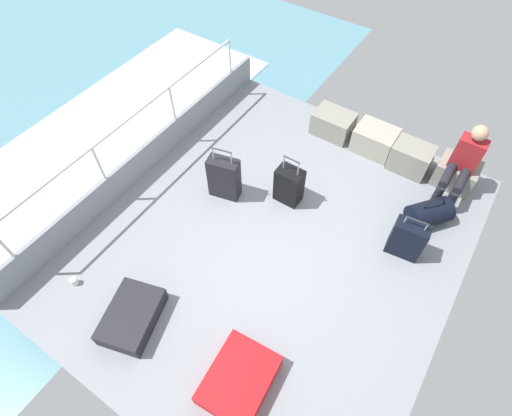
{
  "coord_description": "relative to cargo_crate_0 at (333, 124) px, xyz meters",
  "views": [
    {
      "loc": [
        1.35,
        -2.48,
        4.39
      ],
      "look_at": [
        -0.36,
        0.11,
        0.25
      ],
      "focal_mm": 28.33,
      "sensor_mm": 36.0,
      "label": 1
    }
  ],
  "objects": [
    {
      "name": "suitcase_4",
      "position": [
        0.1,
        -1.52,
        0.09
      ],
      "size": [
        0.35,
        0.25,
        0.78
      ],
      "color": "black",
      "rests_on": "ground_plane"
    },
    {
      "name": "gunwale_port",
      "position": [
        -1.87,
        -2.17,
        0.04
      ],
      "size": [
        0.06,
        5.2,
        0.45
      ],
      "primitive_type": "cube",
      "color": "gray",
      "rests_on": "ground_plane"
    },
    {
      "name": "cargo_crate_3",
      "position": [
        1.9,
        0.02,
        0.01
      ],
      "size": [
        0.56,
        0.43,
        0.38
      ],
      "color": "gray",
      "rests_on": "ground_plane"
    },
    {
      "name": "cargo_crate_2",
      "position": [
        1.27,
        -0.06,
        0.02
      ],
      "size": [
        0.58,
        0.4,
        0.42
      ],
      "color": "gray",
      "rests_on": "ground_plane"
    },
    {
      "name": "cargo_crate_0",
      "position": [
        0.0,
        0.0,
        0.0
      ],
      "size": [
        0.63,
        0.43,
        0.37
      ],
      "color": "gray",
      "rests_on": "ground_plane"
    },
    {
      "name": "suitcase_3",
      "position": [
        -0.43,
        -3.98,
        -0.08
      ],
      "size": [
        0.7,
        0.86,
        0.22
      ],
      "color": "black",
      "rests_on": "ground_plane"
    },
    {
      "name": "railing_port",
      "position": [
        -1.87,
        -2.17,
        0.59
      ],
      "size": [
        0.04,
        4.2,
        1.02
      ],
      "color": "silver",
      "rests_on": "ground_plane"
    },
    {
      "name": "paper_cup",
      "position": [
        -1.34,
        -4.04,
        -0.14
      ],
      "size": [
        0.08,
        0.08,
        0.1
      ],
      "primitive_type": "cylinder",
      "color": "white",
      "rests_on": "ground_plane"
    },
    {
      "name": "suitcase_0",
      "position": [
        -0.67,
        -1.93,
        0.14
      ],
      "size": [
        0.45,
        0.3,
        0.85
      ],
      "color": "black",
      "rests_on": "ground_plane"
    },
    {
      "name": "duffel_bag",
      "position": [
        1.82,
        -0.84,
        -0.01
      ],
      "size": [
        0.6,
        0.63,
        0.49
      ],
      "color": "black",
      "rests_on": "ground_plane"
    },
    {
      "name": "suitcase_2",
      "position": [
        1.73,
        -1.46,
        0.09
      ],
      "size": [
        0.42,
        0.25,
        0.68
      ],
      "color": "black",
      "rests_on": "ground_plane"
    },
    {
      "name": "sea_wake",
      "position": [
        -3.3,
        -2.17,
        -0.53
      ],
      "size": [
        12.0,
        12.0,
        0.01
      ],
      "color": "#598C9E",
      "rests_on": "ground_plane"
    },
    {
      "name": "passenger_seated",
      "position": [
        1.9,
        -0.17,
        0.38
      ],
      "size": [
        0.34,
        0.66,
        1.08
      ],
      "color": "maroon",
      "rests_on": "ground_plane"
    },
    {
      "name": "cargo_crate_1",
      "position": [
        0.68,
        0.01,
        0.01
      ],
      "size": [
        0.63,
        0.45,
        0.39
      ],
      "color": "#9E9989",
      "rests_on": "ground_plane"
    },
    {
      "name": "ground_plane",
      "position": [
        0.3,
        -2.17,
        -0.22
      ],
      "size": [
        4.4,
        5.2,
        0.06
      ],
      "primitive_type": "cube",
      "color": "gray"
    },
    {
      "name": "suitcase_1",
      "position": [
        0.93,
        -3.87,
        -0.08
      ],
      "size": [
        0.66,
        0.83,
        0.21
      ],
      "color": "red",
      "rests_on": "ground_plane"
    }
  ]
}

